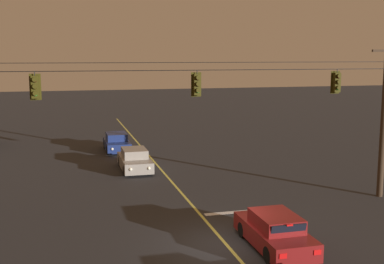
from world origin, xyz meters
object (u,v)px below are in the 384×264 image
Objects in this scene: car_oncoming_trailing at (117,143)px; traffic_light_centre at (337,82)px; car_oncoming_lead at (135,160)px; traffic_light_leftmost at (35,87)px; car_waiting_near_lane at (275,232)px; traffic_light_left_inner at (197,85)px.

traffic_light_centre is at bearing -60.23° from car_oncoming_trailing.
car_oncoming_lead is at bearing -86.39° from car_oncoming_trailing.
traffic_light_leftmost is at bearing -120.33° from car_oncoming_lead.
car_waiting_near_lane is 14.82m from car_oncoming_lead.
traffic_light_centre is 13.92m from car_oncoming_lead.
car_oncoming_lead is at bearing 100.01° from traffic_light_left_inner.
car_oncoming_lead is 1.00× the size of car_oncoming_trailing.
car_oncoming_trailing is at bearing 119.77° from traffic_light_centre.
traffic_light_leftmost is 1.00× the size of traffic_light_centre.
car_oncoming_lead is at bearing 103.11° from car_waiting_near_lane.
traffic_light_left_inner is 10.90m from car_oncoming_lead.
car_waiting_near_lane is at bearing -136.92° from traffic_light_centre.
traffic_light_left_inner reaches higher than car_waiting_near_lane.
car_oncoming_trailing is (5.02, 16.18, -5.39)m from traffic_light_leftmost.
traffic_light_left_inner reaches higher than car_oncoming_trailing.
traffic_light_centre is (14.28, 0.00, 0.00)m from traffic_light_leftmost.
traffic_light_centre is 19.41m from car_oncoming_trailing.
car_waiting_near_lane is at bearing -71.44° from traffic_light_left_inner.
car_waiting_near_lane and car_oncoming_trailing have the same top height.
traffic_light_centre is at bearing 0.00° from traffic_light_leftmost.
traffic_light_left_inner is 1.00× the size of traffic_light_centre.
car_waiting_near_lane is (8.82, -5.11, -5.39)m from traffic_light_leftmost.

